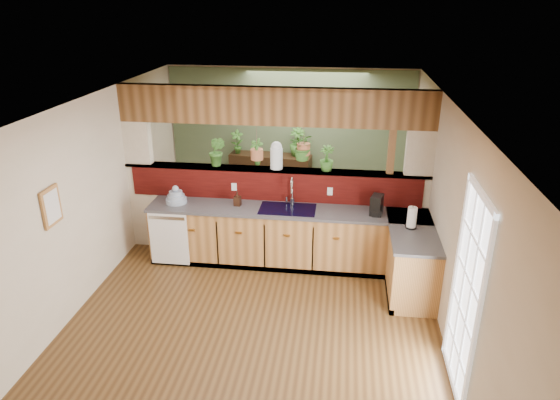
# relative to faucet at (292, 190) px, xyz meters

# --- Properties ---
(ground) EXTENTS (4.60, 7.00, 0.01)m
(ground) POSITION_rel_faucet_xyz_m (-0.29, -1.13, -1.14)
(ground) COLOR #4E3418
(ground) RESTS_ON ground
(ceiling) EXTENTS (4.60, 7.00, 0.01)m
(ceiling) POSITION_rel_faucet_xyz_m (-0.29, -1.13, 1.46)
(ceiling) COLOR brown
(ceiling) RESTS_ON ground
(wall_back) EXTENTS (4.60, 0.02, 2.60)m
(wall_back) POSITION_rel_faucet_xyz_m (-0.29, 2.37, 0.16)
(wall_back) COLOR beige
(wall_back) RESTS_ON ground
(wall_left) EXTENTS (0.02, 7.00, 2.60)m
(wall_left) POSITION_rel_faucet_xyz_m (-2.59, -1.13, 0.16)
(wall_left) COLOR beige
(wall_left) RESTS_ON ground
(wall_right) EXTENTS (0.02, 7.00, 2.60)m
(wall_right) POSITION_rel_faucet_xyz_m (2.01, -1.13, 0.16)
(wall_right) COLOR beige
(wall_right) RESTS_ON ground
(pass_through_partition) EXTENTS (4.60, 0.21, 2.60)m
(pass_through_partition) POSITION_rel_faucet_xyz_m (-0.26, 0.21, 0.05)
(pass_through_partition) COLOR beige
(pass_through_partition) RESTS_ON ground
(pass_through_ledge) EXTENTS (4.60, 0.21, 0.04)m
(pass_through_ledge) POSITION_rel_faucet_xyz_m (-0.29, 0.22, 0.23)
(pass_through_ledge) COLOR brown
(pass_through_ledge) RESTS_ON ground
(header_beam) EXTENTS (4.60, 0.15, 0.55)m
(header_beam) POSITION_rel_faucet_xyz_m (-0.29, 0.22, 1.19)
(header_beam) COLOR brown
(header_beam) RESTS_ON ground
(sage_backwall) EXTENTS (4.55, 0.02, 2.55)m
(sage_backwall) POSITION_rel_faucet_xyz_m (-0.29, 2.35, 0.16)
(sage_backwall) COLOR #4C6041
(sage_backwall) RESTS_ON ground
(countertop) EXTENTS (4.14, 1.52, 0.90)m
(countertop) POSITION_rel_faucet_xyz_m (0.54, -0.26, -0.69)
(countertop) COLOR #9A6835
(countertop) RESTS_ON ground
(dishwasher) EXTENTS (0.58, 0.03, 0.82)m
(dishwasher) POSITION_rel_faucet_xyz_m (-1.77, -0.47, -0.68)
(dishwasher) COLOR white
(dishwasher) RESTS_ON ground
(navy_sink) EXTENTS (0.82, 0.50, 0.18)m
(navy_sink) POSITION_rel_faucet_xyz_m (-0.04, -0.16, -0.32)
(navy_sink) COLOR black
(navy_sink) RESTS_ON countertop
(french_door) EXTENTS (0.06, 1.02, 2.16)m
(french_door) POSITION_rel_faucet_xyz_m (1.98, -2.43, -0.09)
(french_door) COLOR white
(french_door) RESTS_ON ground
(framed_print) EXTENTS (0.04, 0.35, 0.45)m
(framed_print) POSITION_rel_faucet_xyz_m (-2.56, -1.93, 0.41)
(framed_print) COLOR #9A6835
(framed_print) RESTS_ON wall_left
(faucet) EXTENTS (0.19, 0.20, 0.45)m
(faucet) POSITION_rel_faucet_xyz_m (0.00, 0.00, 0.00)
(faucet) COLOR #B7B7B2
(faucet) RESTS_ON countertop
(dish_stack) EXTENTS (0.31, 0.31, 0.27)m
(dish_stack) POSITION_rel_faucet_xyz_m (-1.73, -0.13, -0.15)
(dish_stack) COLOR #8FA0B9
(dish_stack) RESTS_ON countertop
(soap_dispenser) EXTENTS (0.11, 0.11, 0.21)m
(soap_dispenser) POSITION_rel_faucet_xyz_m (-0.80, -0.12, -0.13)
(soap_dispenser) COLOR #3C2215
(soap_dispenser) RESTS_ON countertop
(coffee_maker) EXTENTS (0.15, 0.25, 0.28)m
(coffee_maker) POSITION_rel_faucet_xyz_m (1.23, -0.18, -0.11)
(coffee_maker) COLOR black
(coffee_maker) RESTS_ON countertop
(paper_towel) EXTENTS (0.15, 0.15, 0.32)m
(paper_towel) POSITION_rel_faucet_xyz_m (1.67, -0.58, -0.09)
(paper_towel) COLOR black
(paper_towel) RESTS_ON countertop
(glass_jar) EXTENTS (0.19, 0.19, 0.42)m
(glass_jar) POSITION_rel_faucet_xyz_m (-0.26, 0.22, 0.46)
(glass_jar) COLOR silver
(glass_jar) RESTS_ON pass_through_ledge
(ledge_plant_left) EXTENTS (0.30, 0.27, 0.46)m
(ledge_plant_left) POSITION_rel_faucet_xyz_m (-1.16, 0.22, 0.48)
(ledge_plant_left) COLOR #306121
(ledge_plant_left) RESTS_ON pass_through_ledge
(ledge_plant_right) EXTENTS (0.25, 0.25, 0.38)m
(ledge_plant_right) POSITION_rel_faucet_xyz_m (0.49, 0.22, 0.44)
(ledge_plant_right) COLOR #306121
(ledge_plant_right) RESTS_ON pass_through_ledge
(hanging_plant_a) EXTENTS (0.25, 0.21, 0.53)m
(hanging_plant_a) POSITION_rel_faucet_xyz_m (-0.55, 0.22, 0.62)
(hanging_plant_a) COLOR brown
(hanging_plant_a) RESTS_ON header_beam
(hanging_plant_b) EXTENTS (0.44, 0.40, 0.54)m
(hanging_plant_b) POSITION_rel_faucet_xyz_m (0.15, 0.22, 0.79)
(hanging_plant_b) COLOR brown
(hanging_plant_b) RESTS_ON header_beam
(shelving_console) EXTENTS (1.57, 0.58, 1.02)m
(shelving_console) POSITION_rel_faucet_xyz_m (-0.63, 2.12, -0.64)
(shelving_console) COLOR black
(shelving_console) RESTS_ON ground
(shelf_plant_a) EXTENTS (0.26, 0.20, 0.45)m
(shelf_plant_a) POSITION_rel_faucet_xyz_m (-1.27, 2.12, 0.10)
(shelf_plant_a) COLOR #306121
(shelf_plant_a) RESTS_ON shelving_console
(shelf_plant_b) EXTENTS (0.33, 0.33, 0.52)m
(shelf_plant_b) POSITION_rel_faucet_xyz_m (-0.12, 2.12, 0.13)
(shelf_plant_b) COLOR #306121
(shelf_plant_b) RESTS_ON shelving_console
(floor_plant) EXTENTS (0.66, 0.58, 0.72)m
(floor_plant) POSITION_rel_faucet_xyz_m (0.54, 1.49, -0.78)
(floor_plant) COLOR #306121
(floor_plant) RESTS_ON ground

